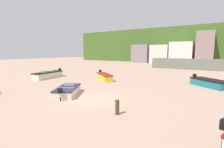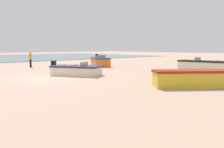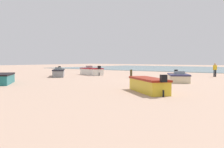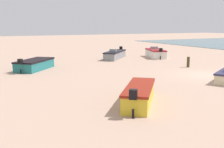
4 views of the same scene
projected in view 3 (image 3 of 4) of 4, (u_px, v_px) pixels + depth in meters
The scene contains 8 objects.
ground_plane at pixel (153, 81), 25.09m from camera, with size 160.00×160.00×0.00m, color tan.
boat_yellow_0 at pixel (148, 85), 15.94m from camera, with size 3.94×3.49×1.20m.
boat_white_1 at pixel (92, 71), 34.39m from camera, with size 4.19×2.79×1.25m.
boat_cream_2 at pixel (178, 78), 23.50m from camera, with size 3.24×3.90×1.04m.
boat_grey_4 at pixel (59, 73), 31.36m from camera, with size 4.37×4.23×1.17m.
boat_teal_6 at pixel (1, 79), 21.55m from camera, with size 4.20×3.92×1.17m.
mooring_post_near_water at pixel (131, 74), 28.60m from camera, with size 0.25×0.25×0.93m, color #43381E.
beach_walker_foreground at pixel (215, 69), 30.51m from camera, with size 0.48×0.48×1.62m.
Camera 3 is at (-12.07, 22.28, 1.98)m, focal length 41.80 mm.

